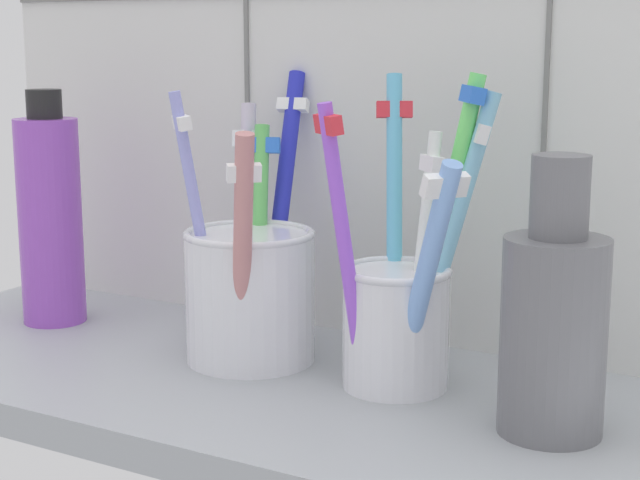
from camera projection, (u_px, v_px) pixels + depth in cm
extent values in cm
cube|color=#9EA3A8|center=(300.00, 400.00, 58.76)|extent=(64.00, 22.00, 2.00)
cube|color=silver|center=(393.00, 29.00, 64.78)|extent=(64.00, 2.00, 45.00)
cube|color=gray|center=(246.00, 30.00, 69.01)|extent=(0.30, 0.20, 45.00)
cube|color=gray|center=(549.00, 28.00, 58.68)|extent=(0.30, 0.20, 45.00)
cylinder|color=white|center=(250.00, 297.00, 62.28)|extent=(8.07, 8.07, 8.06)
torus|color=silver|center=(249.00, 234.00, 61.49)|extent=(8.16, 8.16, 0.50)
cylinder|color=#63C961|center=(260.00, 235.00, 64.65)|extent=(2.52, 4.12, 14.18)
cube|color=blue|center=(262.00, 145.00, 64.71)|extent=(2.52, 1.71, 1.11)
cylinder|color=#252BBF|center=(281.00, 206.00, 65.96)|extent=(2.79, 7.96, 17.61)
cube|color=white|center=(293.00, 105.00, 67.04)|extent=(2.26, 1.51, 1.08)
cylinder|color=#9A9DEC|center=(199.00, 226.00, 60.99)|extent=(2.71, 2.94, 16.52)
cube|color=white|center=(181.00, 123.00, 59.44)|extent=(2.29, 2.16, 0.92)
cylinder|color=tan|center=(242.00, 255.00, 57.66)|extent=(3.62, 3.74, 14.56)
cube|color=white|center=(244.00, 173.00, 55.75)|extent=(1.95, 1.90, 1.10)
cylinder|color=silver|center=(248.00, 223.00, 65.44)|extent=(3.16, 4.66, 15.50)
cube|color=white|center=(248.00, 139.00, 65.62)|extent=(2.26, 1.82, 1.24)
cylinder|color=white|center=(396.00, 329.00, 57.54)|extent=(6.15, 6.15, 6.88)
torus|color=silver|center=(397.00, 271.00, 56.86)|extent=(6.35, 6.35, 0.50)
cylinder|color=#70F16E|center=(443.00, 230.00, 56.86)|extent=(4.21, 3.35, 17.74)
cube|color=blue|center=(473.00, 95.00, 55.51)|extent=(2.31, 2.70, 1.09)
cylinder|color=white|center=(422.00, 258.00, 56.74)|extent=(2.02, 2.11, 14.46)
cube|color=white|center=(432.00, 164.00, 55.84)|extent=(1.90, 1.83, 0.98)
cylinder|color=#81C7E5|center=(450.00, 240.00, 56.54)|extent=(4.99, 3.67, 16.82)
cube|color=white|center=(480.00, 134.00, 55.45)|extent=(1.72, 2.01, 1.20)
cylinder|color=#80AEF4|center=(423.00, 283.00, 53.32)|extent=(5.72, 4.63, 13.73)
cube|color=white|center=(445.00, 185.00, 50.40)|extent=(2.29, 2.59, 1.32)
cylinder|color=#A054ED|center=(345.00, 250.00, 54.77)|extent=(2.64, 3.13, 16.26)
cube|color=#E5333F|center=(328.00, 124.00, 53.01)|extent=(2.36, 2.06, 1.11)
cylinder|color=#63C2EA|center=(394.00, 222.00, 59.71)|extent=(2.99, 4.30, 17.57)
cube|color=#E5333F|center=(394.00, 109.00, 59.66)|extent=(2.26, 1.75, 1.06)
cylinder|color=slate|center=(554.00, 336.00, 50.45)|extent=(5.36, 5.36, 10.17)
cylinder|color=slate|center=(561.00, 196.00, 49.05)|extent=(2.92, 2.92, 4.13)
cylinder|color=purple|center=(50.00, 222.00, 70.32)|extent=(4.43, 4.43, 14.47)
cylinder|color=black|center=(44.00, 104.00, 68.71)|extent=(2.43, 2.43, 2.00)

